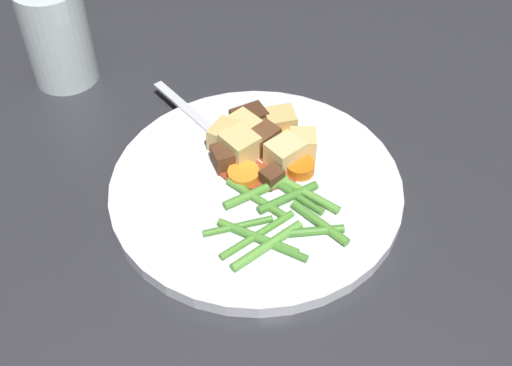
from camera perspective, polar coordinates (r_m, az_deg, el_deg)
The scene contains 31 objects.
ground_plane at distance 0.64m, azimuth 0.00°, elevation -0.87°, with size 3.00×3.00×0.00m, color #2D2D33.
dinner_plate at distance 0.64m, azimuth 0.00°, elevation -0.44°, with size 0.29×0.29×0.01m, color white.
stew_sauce at distance 0.66m, azimuth 0.46°, elevation 2.57°, with size 0.10×0.10×0.00m, color #93381E.
carrot_slice_0 at distance 0.66m, azimuth 2.60°, elevation 3.32°, with size 0.03×0.03×0.01m, color orange.
carrot_slice_1 at distance 0.67m, azimuth 1.89°, elevation 4.14°, with size 0.03×0.03×0.01m, color orange.
carrot_slice_2 at distance 0.63m, azimuth -1.10°, elevation 0.73°, with size 0.03×0.03×0.01m, color orange.
carrot_slice_3 at distance 0.64m, azimuth 3.89°, elevation 1.40°, with size 0.03×0.03×0.01m, color orange.
potato_chunk_0 at distance 0.65m, azimuth 4.12°, elevation 3.43°, with size 0.03×0.03×0.03m, color #E5CC7A.
potato_chunk_1 at distance 0.66m, azimuth -2.42°, elevation 4.00°, with size 0.03×0.03×0.02m, color #DBBC6B.
potato_chunk_2 at distance 0.67m, azimuth -1.30°, elevation 4.70°, with size 0.03×0.03×0.02m, color #E5CC7A.
potato_chunk_3 at distance 0.64m, azimuth 2.54°, elevation 2.59°, with size 0.03×0.03×0.03m, color #EAD68C.
potato_chunk_4 at distance 0.65m, azimuth -1.42°, elevation 3.18°, with size 0.03×0.03×0.03m, color #E5CC7A.
potato_chunk_5 at distance 0.68m, azimuth 2.12°, elevation 5.39°, with size 0.03×0.03×0.02m, color #DBBC6B.
meat_chunk_0 at distance 0.66m, azimuth 0.55°, elevation 3.89°, with size 0.02×0.03×0.02m, color brown.
meat_chunk_1 at distance 0.68m, azimuth -0.61°, elevation 5.51°, with size 0.03×0.03×0.02m, color #4C2B19.
meat_chunk_2 at distance 0.63m, azimuth 1.39°, elevation 0.75°, with size 0.02×0.02×0.02m, color #56331E.
meat_chunk_3 at distance 0.64m, azimuth -2.69°, elevation 2.28°, with size 0.02×0.03×0.02m, color #56331E.
green_bean_0 at distance 0.60m, azimuth 5.63°, elevation -3.49°, with size 0.01×0.01×0.07m, color #599E38.
green_bean_1 at distance 0.61m, azimuth 2.82°, elevation -1.28°, with size 0.01×0.01×0.06m, color #4C8E33.
green_bean_2 at distance 0.58m, azimuth -0.29°, elevation -4.58°, with size 0.01×0.01×0.08m, color #599E38.
green_bean_3 at distance 0.59m, azimuth 5.06°, elevation -4.23°, with size 0.01×0.01×0.06m, color #4C8E33.
green_bean_4 at distance 0.58m, azimuth 0.01°, elevation -4.76°, with size 0.01×0.01×0.08m, color #599E38.
green_bean_5 at distance 0.58m, azimuth 1.21°, elevation -5.34°, with size 0.01×0.01×0.07m, color #4C8E33.
green_bean_6 at distance 0.62m, azimuth 4.36°, elevation -0.83°, with size 0.01×0.01×0.07m, color #66AD42.
green_bean_7 at distance 0.62m, azimuth 0.33°, elevation -0.79°, with size 0.01×0.01×0.07m, color #599E38.
green_bean_8 at distance 0.59m, azimuth -1.58°, elevation -3.80°, with size 0.01×0.01×0.07m, color #4C8E33.
green_bean_9 at distance 0.61m, azimuth -0.33°, elevation -1.36°, with size 0.01×0.01×0.07m, color #599E38.
green_bean_10 at distance 0.58m, azimuth 0.99°, elevation -5.53°, with size 0.01×0.01×0.08m, color #66AD42.
green_bean_11 at distance 0.62m, azimuth 3.42°, elevation -1.02°, with size 0.01×0.01×0.07m, color #4C8E33.
fork at distance 0.69m, azimuth -4.37°, elevation 5.01°, with size 0.15×0.12×0.00m.
water_glass at distance 0.78m, azimuth -17.07°, elevation 12.35°, with size 0.07×0.07×0.12m, color silver.
Camera 1 is at (-0.43, 0.01, 0.47)m, focal length 45.52 mm.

